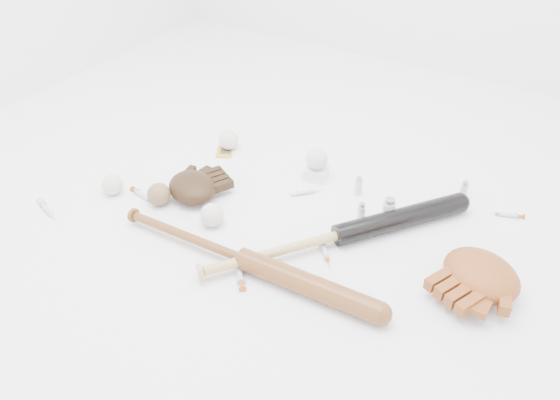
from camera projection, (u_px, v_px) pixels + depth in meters
The scene contains 21 objects.
bat_dark at pixel (339, 235), 1.76m from camera, with size 0.99×0.07×0.07m, color black, non-canonical shape.
bat_wood at pixel (243, 259), 1.68m from camera, with size 0.95×0.07×0.07m, color brown, non-canonical shape.
glove_dark at pixel (192, 187), 1.97m from camera, with size 0.24×0.24×0.09m, color black, non-canonical shape.
glove_tan at pixel (481, 274), 1.60m from camera, with size 0.28×0.28×0.10m, color brown, non-canonical shape.
trading_card at pixel (225, 152), 2.23m from camera, with size 0.06×0.09×0.00m, color gold.
pedestal at pixel (316, 173), 2.08m from camera, with size 0.08×0.08×0.04m, color white.
baseball_on_pedestal at pixel (317, 159), 2.04m from camera, with size 0.08×0.08×0.08m, color beige.
baseball_left at pixel (112, 185), 1.99m from camera, with size 0.08×0.08×0.08m, color beige.
baseball_upper at pixel (229, 140), 2.23m from camera, with size 0.08×0.08×0.08m, color beige.
baseball_mid at pixel (212, 215), 1.84m from camera, with size 0.08×0.08×0.08m, color beige.
baseball_aged at pixel (159, 194), 1.93m from camera, with size 0.08×0.08×0.08m, color brown.
syringe_0 at pixel (47, 209), 1.92m from camera, with size 0.16×0.03×0.02m, color #ADBCC6, non-canonical shape.
syringe_1 at pixel (240, 273), 1.66m from camera, with size 0.16×0.03×0.02m, color #ADBCC6, non-canonical shape.
syringe_2 at pixel (305, 192), 2.00m from camera, with size 0.14×0.02×0.02m, color #ADBCC6, non-canonical shape.
syringe_3 at pixel (325, 251), 1.74m from camera, with size 0.15×0.03×0.02m, color #ADBCC6, non-canonical shape.
syringe_4 at pixel (508, 215), 1.89m from camera, with size 0.13×0.02×0.02m, color #ADBCC6, non-canonical shape.
syringe_5 at pixel (143, 195), 1.98m from camera, with size 0.15×0.03×0.02m, color #ADBCC6, non-canonical shape.
vial_0 at pixel (464, 190), 1.97m from camera, with size 0.03×0.03×0.07m, color silver.
vial_1 at pixel (359, 186), 1.99m from camera, with size 0.03×0.03×0.07m, color silver.
vial_2 at pixel (361, 212), 1.87m from camera, with size 0.03×0.03×0.07m, color silver.
vial_3 at pixel (388, 211), 1.84m from camera, with size 0.04×0.04×0.10m, color silver.
Camera 1 is at (0.78, -1.26, 1.19)m, focal length 35.00 mm.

